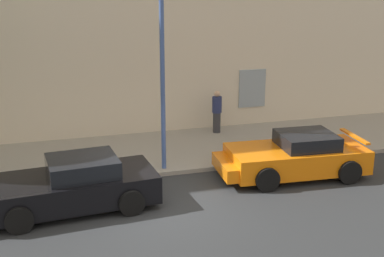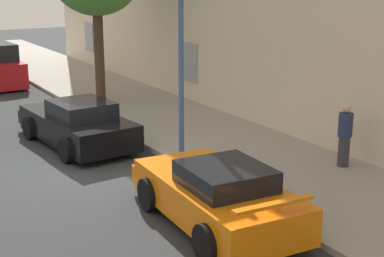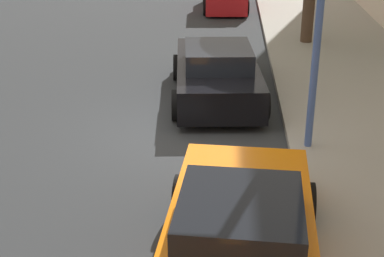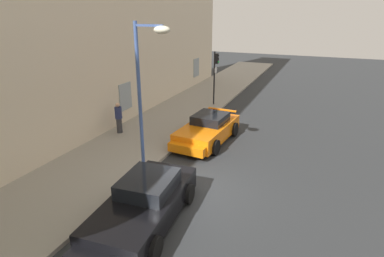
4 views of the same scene
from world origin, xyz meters
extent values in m
plane|color=#2B2D30|center=(0.00, 0.00, 0.00)|extent=(80.00, 80.00, 0.00)
cube|color=black|center=(-2.17, 0.61, 0.54)|extent=(4.56, 2.24, 0.73)
cube|color=black|center=(-1.84, 0.64, 1.14)|extent=(1.89, 1.65, 0.46)
cube|color=black|center=(-4.11, 0.46, 0.45)|extent=(1.46, 1.84, 0.40)
cylinder|color=black|center=(-3.46, -0.44, 0.34)|extent=(0.70, 0.29, 0.68)
cylinder|color=black|center=(-3.62, 1.44, 0.34)|extent=(0.70, 0.29, 0.68)
cylinder|color=black|center=(-0.73, -0.22, 0.34)|extent=(0.70, 0.29, 0.68)
cylinder|color=black|center=(-0.89, 1.67, 0.34)|extent=(0.70, 0.29, 0.68)
cube|color=orange|center=(4.57, 1.07, 0.55)|extent=(4.23, 2.13, 0.71)
cube|color=black|center=(4.88, 1.05, 1.12)|extent=(1.74, 1.60, 0.42)
cube|color=orange|center=(2.76, 1.18, 0.46)|extent=(1.34, 1.80, 0.39)
cylinder|color=black|center=(3.23, 0.21, 0.36)|extent=(0.72, 0.28, 0.71)
cylinder|color=black|center=(3.35, 2.08, 0.36)|extent=(0.72, 0.28, 0.71)
cylinder|color=black|center=(-11.59, 1.56, 0.31)|extent=(0.63, 0.23, 0.62)
cylinder|color=black|center=(-11.51, -0.04, 0.31)|extent=(0.63, 0.23, 0.62)
camera|label=1|loc=(-2.62, -12.31, 5.97)|focal=48.49mm
camera|label=2|loc=(13.39, -4.82, 4.87)|focal=53.35mm
camera|label=3|loc=(10.70, 0.84, 4.79)|focal=52.59mm
camera|label=4|loc=(-9.10, -3.91, 6.11)|focal=29.45mm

